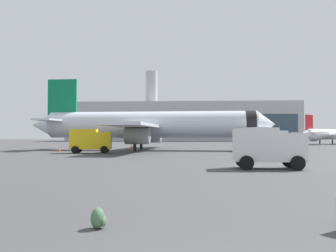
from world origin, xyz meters
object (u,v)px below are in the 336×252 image
Objects in this scene: safety_cone_outer at (132,146)px; safety_cone_near at (281,152)px; safety_cone_mid at (59,149)px; safety_cone_far at (79,148)px; cargo_van at (267,146)px; traveller_backpack at (98,218)px; service_truck at (90,140)px; airplane_at_gate at (150,125)px; airplane_taxiing at (328,134)px; fuel_truck at (265,138)px.

safety_cone_near is at bearing -46.23° from safety_cone_outer.
safety_cone_mid is at bearing 165.66° from safety_cone_near.
safety_cone_mid is 1.07× the size of safety_cone_far.
cargo_van is 5.49× the size of safety_cone_mid.
service_truck is at bearing 105.60° from traveller_backpack.
airplane_at_gate is at bearing 94.67° from traveller_backpack.
safety_cone_far is (-20.97, 28.54, -1.08)m from cargo_van.
safety_cone_far is at bearing -177.37° from airplane_at_gate.
safety_cone_outer is at bearing 133.77° from safety_cone_near.
traveller_backpack is at bearing -74.40° from service_truck.
safety_cone_far is at bearing -141.91° from airplane_taxiing.
safety_cone_far is (-25.92, 11.43, 0.05)m from safety_cone_near.
safety_cone_outer reaches higher than traveller_backpack.
safety_cone_near is 0.86× the size of safety_cone_far.
fuel_truck is at bearing 78.84° from cargo_van.
fuel_truck is 26.25m from safety_cone_far.
service_truck is 1.14× the size of cargo_van.
safety_cone_mid is at bearing -107.21° from safety_cone_far.
airplane_taxiing is 55.51m from safety_cone_near.
safety_cone_mid is at bearing -118.90° from safety_cone_outer.
safety_cone_mid is 42.51m from traveller_backpack.
service_truck is 26.20m from cargo_van.
safety_cone_mid is (-50.86, -43.24, -1.99)m from airplane_taxiing.
fuel_truck reaches higher than safety_cone_far.
cargo_van is 35.43m from safety_cone_far.
airplane_at_gate is 13.04m from safety_cone_mid.
service_truck is 6.25× the size of safety_cone_mid.
safety_cone_far is (-3.97, 8.59, -1.24)m from service_truck.
fuel_truck is 7.80× the size of safety_cone_mid.
safety_cone_far is at bearing 174.36° from fuel_truck.
airplane_taxiing is 52.50m from safety_cone_outer.
airplane_taxiing reaches higher than safety_cone_outer.
safety_cone_far is at bearing -123.79° from safety_cone_outer.
cargo_van is 17.84m from safety_cone_near.
cargo_van is at bearing -53.70° from safety_cone_far.
airplane_taxiing reaches higher than service_truck.
airplane_at_gate is at bearing -135.68° from airplane_taxiing.
safety_cone_near reaches higher than traveller_backpack.
fuel_truck is at bearing 3.90° from safety_cone_mid.
airplane_at_gate reaches higher than airplane_taxiing.
cargo_van is 6.84× the size of safety_cone_near.
safety_cone_outer is (-19.93, 11.77, -1.42)m from fuel_truck.
traveller_backpack is at bearing -114.41° from cargo_van.
cargo_van is 5.90× the size of safety_cone_far.
airplane_at_gate reaches higher than cargo_van.
safety_cone_outer is at bearing 83.00° from service_truck.
service_truck reaches higher than safety_cone_near.
cargo_van is (-28.51, -67.32, -0.93)m from airplane_taxiing.
airplane_at_gate is 55.13× the size of safety_cone_near.
service_truck is (-45.51, -47.38, -0.78)m from airplane_taxiing.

